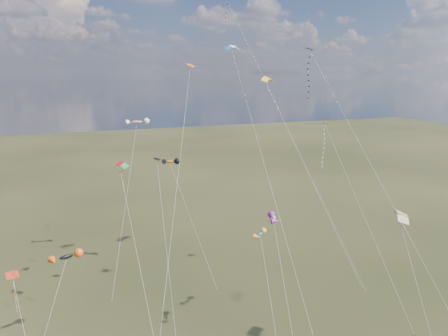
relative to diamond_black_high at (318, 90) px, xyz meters
name	(u,v)px	position (x,y,z in m)	size (l,w,h in m)	color
diamond_black_high	(318,90)	(0.00, 0.00, 0.00)	(6.85, 28.39, 34.71)	black
diamond_navy_tall	(240,37)	(-2.43, 19.92, 7.70)	(14.35, 22.48, 43.69)	#0B1147
diamond_black_mid	(162,206)	(-18.88, 6.38, -15.13)	(1.46, 13.64, 20.25)	black
diamond_red_low	(16,300)	(-34.91, -6.79, -17.88)	(3.41, 9.45, 14.15)	red
diamond_navy_right	(327,152)	(6.70, 6.92, -9.71)	(2.64, 19.36, 24.33)	navy
diamond_orange_center	(181,149)	(-17.16, 2.06, -6.76)	(10.53, 20.06, 32.79)	orange
parafoil_yellow	(268,79)	(0.87, 15.91, 1.14)	(10.23, 18.63, 31.51)	yellow
parafoil_blue_white	(233,48)	(-6.03, 13.60, 5.55)	(2.43, 30.44, 35.99)	blue
parafoil_striped	(402,214)	(2.90, -12.61, -12.42)	(4.06, 13.70, 17.91)	yellow
parafoil_tricolor	(120,165)	(-23.88, 6.73, -9.15)	(2.70, 19.54, 21.09)	gold
novelty_black_orange	(66,257)	(-30.96, 2.94, -18.81)	(6.17, 8.22, 11.35)	black
novelty_orange_black	(170,162)	(-15.11, 17.74, -11.82)	(5.69, 11.54, 18.40)	orange
novelty_white_purple	(274,218)	(-8.05, -4.60, -14.31)	(2.82, 13.05, 15.78)	silver
novelty_redwhite_stripe	(137,122)	(-19.29, 23.58, -5.95)	(8.63, 15.43, 24.26)	red
novelty_blue_yellow	(261,234)	(-7.32, 0.26, -18.33)	(2.93, 10.65, 11.75)	#1160AF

